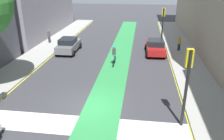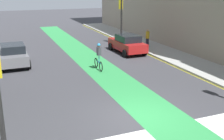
{
  "view_description": "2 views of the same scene",
  "coord_description": "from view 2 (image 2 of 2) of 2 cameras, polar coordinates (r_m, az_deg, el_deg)",
  "views": [
    {
      "loc": [
        3.1,
        -12.08,
        7.55
      ],
      "look_at": [
        1.0,
        3.94,
        0.95
      ],
      "focal_mm": 36.37,
      "sensor_mm": 36.0,
      "label": 1
    },
    {
      "loc": [
        -5.2,
        -9.9,
        5.53
      ],
      "look_at": [
        -0.31,
        2.43,
        1.51
      ],
      "focal_mm": 44.61,
      "sensor_mm": 36.0,
      "label": 2
    }
  ],
  "objects": [
    {
      "name": "car_grey_left_far",
      "position": [
        21.26,
        -19.62,
        3.01
      ],
      "size": [
        2.1,
        4.24,
        1.57
      ],
      "color": "slate",
      "rests_on": "ground_plane"
    },
    {
      "name": "crosswalk_band",
      "position": [
        10.95,
        10.4,
        -13.75
      ],
      "size": [
        12.0,
        1.8,
        0.01
      ],
      "primitive_type": "cube",
      "color": "silver",
      "rests_on": "ground_plane"
    },
    {
      "name": "traffic_signal_far_right",
      "position": [
        26.98,
        1.86,
        11.59
      ],
      "size": [
        0.35,
        0.52,
        4.37
      ],
      "color": "black",
      "rests_on": "ground_plane"
    },
    {
      "name": "bike_lane_paint",
      "position": [
        12.89,
        9.23,
        -8.77
      ],
      "size": [
        2.4,
        60.0,
        0.01
      ],
      "primitive_type": "cube",
      "color": "#2D8C47",
      "rests_on": "ground_plane"
    },
    {
      "name": "ground_plane",
      "position": [
        12.48,
        5.52,
        -9.54
      ],
      "size": [
        120.0,
        120.0,
        0.0
      ],
      "primitive_type": "plane",
      "color": "#38383D"
    },
    {
      "name": "pedestrian_sidewalk_right_a",
      "position": [
        26.1,
        7.28,
        6.61
      ],
      "size": [
        0.34,
        0.34,
        1.58
      ],
      "color": "#262638",
      "rests_on": "sidewalk_right"
    },
    {
      "name": "cyclist_in_lane",
      "position": [
        18.94,
        -2.75,
        2.91
      ],
      "size": [
        0.32,
        1.73,
        1.86
      ],
      "color": "black",
      "rests_on": "ground_plane"
    },
    {
      "name": "car_red_right_far",
      "position": [
        23.92,
        3.15,
        5.43
      ],
      "size": [
        2.12,
        4.25,
        1.57
      ],
      "color": "#A51919",
      "rests_on": "ground_plane"
    }
  ]
}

